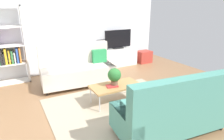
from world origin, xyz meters
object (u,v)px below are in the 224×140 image
object	(u,v)px
couch_beige	(78,69)
bookshelf	(1,49)
table_book_0	(112,86)
potted_plant	(114,76)
bottle_0	(108,48)
tv	(118,39)
coffee_table	(116,86)
vase_0	(102,47)
tv_console	(118,57)
couch_green	(172,110)
storage_trunk	(144,57)

from	to	relation	value
couch_beige	bookshelf	world-z (taller)	bookshelf
table_book_0	potted_plant	bearing A→B (deg)	15.73
bookshelf	bottle_0	world-z (taller)	bookshelf
tv	coffee_table	bearing A→B (deg)	-121.19
bookshelf	vase_0	size ratio (longest dim) A/B	13.41
tv_console	bottle_0	bearing A→B (deg)	-174.54
couch_green	tv_console	xyz separation A→B (m)	(1.16, 3.82, -0.12)
coffee_table	potted_plant	xyz separation A→B (m)	(-0.04, -0.02, 0.26)
bottle_0	couch_green	bearing A→B (deg)	-101.13
tv	table_book_0	bearing A→B (deg)	-122.65
tv_console	bottle_0	size ratio (longest dim) A/B	9.93
potted_plant	couch_green	bearing A→B (deg)	-77.14
couch_beige	table_book_0	world-z (taller)	couch_beige
coffee_table	table_book_0	world-z (taller)	table_book_0
bookshelf	vase_0	bearing A→B (deg)	0.58
tv	storage_trunk	xyz separation A→B (m)	(1.10, -0.08, -0.73)
couch_green	potted_plant	size ratio (longest dim) A/B	5.01
coffee_table	tv_console	bearing A→B (deg)	59.02
coffee_table	vase_0	size ratio (longest dim) A/B	7.03
bookshelf	potted_plant	xyz separation A→B (m)	(2.07, -2.44, -0.34)
tv_console	tv	xyz separation A→B (m)	(0.00, -0.02, 0.63)
couch_beige	bookshelf	size ratio (longest dim) A/B	0.93
couch_beige	bottle_0	bearing A→B (deg)	-141.41
bookshelf	tv	bearing A→B (deg)	-0.65
couch_beige	tv	xyz separation A→B (m)	(1.82, 0.96, 0.51)
potted_plant	table_book_0	world-z (taller)	potted_plant
vase_0	table_book_0	bearing A→B (deg)	-111.27
tv_console	coffee_table	bearing A→B (deg)	-120.98
tv	storage_trunk	bearing A→B (deg)	-4.16
tv_console	storage_trunk	world-z (taller)	tv_console
table_book_0	storage_trunk	bearing A→B (deg)	41.41
potted_plant	vase_0	distance (m)	2.63
couch_green	table_book_0	distance (m)	1.44
potted_plant	couch_beige	bearing A→B (deg)	103.31
coffee_table	vase_0	distance (m)	2.62
couch_green	tv	distance (m)	4.00
couch_beige	potted_plant	bearing A→B (deg)	108.07
couch_beige	table_book_0	xyz separation A→B (m)	(0.27, -1.45, -0.01)
tv_console	potted_plant	distance (m)	2.85
couch_beige	tv_console	size ratio (longest dim) A/B	1.40
couch_beige	table_book_0	distance (m)	1.48
couch_beige	vase_0	world-z (taller)	couch_beige
tv	couch_green	bearing A→B (deg)	-107.00
couch_green	coffee_table	bearing A→B (deg)	107.59
bookshelf	bottle_0	xyz separation A→B (m)	(3.13, -0.06, -0.28)
tv_console	storage_trunk	bearing A→B (deg)	-5.19
coffee_table	bottle_0	size ratio (longest dim) A/B	7.80
bottle_0	couch_beige	bearing A→B (deg)	-146.17
couch_green	tv_console	size ratio (longest dim) A/B	1.42
bookshelf	storage_trunk	size ratio (longest dim) A/B	4.04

